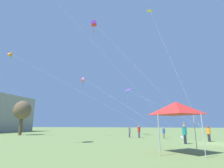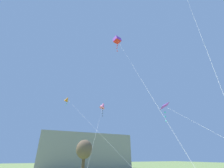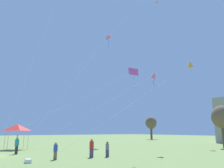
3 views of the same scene
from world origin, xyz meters
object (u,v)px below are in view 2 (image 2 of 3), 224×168
Objects in this scene: kite_purple_delta_2 at (164,107)px; kite_purple_box_5 at (117,40)px; kite_orange_diamond_4 at (67,99)px; kite_pink_diamond_0 at (103,106)px.

kite_purple_delta_2 is 14.60m from kite_purple_box_5.
kite_orange_diamond_4 is (-7.51, 19.49, 6.18)m from kite_purple_delta_2.
kite_purple_box_5 is (-2.29, 6.02, 13.10)m from kite_purple_delta_2.
kite_purple_box_5 is at bearing -26.58° from kite_pink_diamond_0.
kite_purple_delta_2 is 21.79m from kite_orange_diamond_4.
kite_pink_diamond_0 is 1.07× the size of kite_purple_delta_2.
kite_purple_delta_2 is 0.54× the size of kite_orange_diamond_4.
kite_purple_delta_2 is at bearing -68.93° from kite_orange_diamond_4.
kite_orange_diamond_4 reaches higher than kite_purple_delta_2.
kite_purple_box_5 is at bearing -68.81° from kite_orange_diamond_4.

